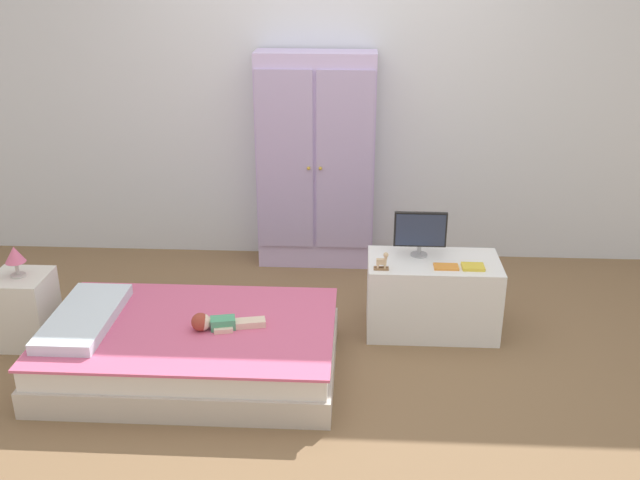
{
  "coord_description": "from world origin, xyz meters",
  "views": [
    {
      "loc": [
        0.18,
        -3.48,
        2.17
      ],
      "look_at": [
        -0.04,
        0.39,
        0.58
      ],
      "focal_mm": 40.56,
      "sensor_mm": 36.0,
      "label": 1
    }
  ],
  "objects_px": {
    "nightstand": "(24,309)",
    "book_orange": "(446,267)",
    "book_yellow": "(473,267)",
    "wardrobe": "(316,162)",
    "doll": "(214,323)",
    "table_lamp": "(15,256)",
    "tv_monitor": "(420,231)",
    "bed": "(192,348)",
    "rocking_horse_toy": "(383,262)",
    "tv_stand": "(432,295)"
  },
  "relations": [
    {
      "from": "table_lamp",
      "to": "book_orange",
      "type": "height_order",
      "value": "table_lamp"
    },
    {
      "from": "doll",
      "to": "bed",
      "type": "bearing_deg",
      "value": 167.19
    },
    {
      "from": "tv_stand",
      "to": "table_lamp",
      "type": "bearing_deg",
      "value": -173.33
    },
    {
      "from": "doll",
      "to": "table_lamp",
      "type": "height_order",
      "value": "table_lamp"
    },
    {
      "from": "doll",
      "to": "book_orange",
      "type": "xyz_separation_m",
      "value": [
        1.26,
        0.47,
        0.14
      ]
    },
    {
      "from": "bed",
      "to": "tv_monitor",
      "type": "bearing_deg",
      "value": 25.72
    },
    {
      "from": "wardrobe",
      "to": "tv_stand",
      "type": "height_order",
      "value": "wardrobe"
    },
    {
      "from": "bed",
      "to": "book_yellow",
      "type": "distance_m",
      "value": 1.64
    },
    {
      "from": "tv_monitor",
      "to": "book_yellow",
      "type": "relative_size",
      "value": 2.43
    },
    {
      "from": "wardrobe",
      "to": "book_orange",
      "type": "height_order",
      "value": "wardrobe"
    },
    {
      "from": "tv_stand",
      "to": "book_yellow",
      "type": "height_order",
      "value": "book_yellow"
    },
    {
      "from": "table_lamp",
      "to": "tv_monitor",
      "type": "height_order",
      "value": "tv_monitor"
    },
    {
      "from": "doll",
      "to": "nightstand",
      "type": "bearing_deg",
      "value": 166.26
    },
    {
      "from": "nightstand",
      "to": "tv_monitor",
      "type": "xyz_separation_m",
      "value": [
        2.29,
        0.35,
        0.4
      ]
    },
    {
      "from": "doll",
      "to": "wardrobe",
      "type": "xyz_separation_m",
      "value": [
        0.45,
        1.54,
        0.44
      ]
    },
    {
      "from": "bed",
      "to": "rocking_horse_toy",
      "type": "distance_m",
      "value": 1.16
    },
    {
      "from": "bed",
      "to": "rocking_horse_toy",
      "type": "bearing_deg",
      "value": 20.89
    },
    {
      "from": "nightstand",
      "to": "doll",
      "type": "bearing_deg",
      "value": -13.74
    },
    {
      "from": "tv_stand",
      "to": "rocking_horse_toy",
      "type": "height_order",
      "value": "rocking_horse_toy"
    },
    {
      "from": "tv_monitor",
      "to": "doll",
      "type": "bearing_deg",
      "value": -150.28
    },
    {
      "from": "nightstand",
      "to": "wardrobe",
      "type": "height_order",
      "value": "wardrobe"
    },
    {
      "from": "book_yellow",
      "to": "table_lamp",
      "type": "bearing_deg",
      "value": -175.95
    },
    {
      "from": "table_lamp",
      "to": "rocking_horse_toy",
      "type": "relative_size",
      "value": 1.73
    },
    {
      "from": "rocking_horse_toy",
      "to": "nightstand",
      "type": "bearing_deg",
      "value": -176.17
    },
    {
      "from": "rocking_horse_toy",
      "to": "book_orange",
      "type": "distance_m",
      "value": 0.37
    },
    {
      "from": "book_orange",
      "to": "tv_monitor",
      "type": "bearing_deg",
      "value": 130.69
    },
    {
      "from": "bed",
      "to": "book_orange",
      "type": "distance_m",
      "value": 1.5
    },
    {
      "from": "doll",
      "to": "rocking_horse_toy",
      "type": "height_order",
      "value": "rocking_horse_toy"
    },
    {
      "from": "tv_stand",
      "to": "rocking_horse_toy",
      "type": "distance_m",
      "value": 0.43
    },
    {
      "from": "doll",
      "to": "nightstand",
      "type": "distance_m",
      "value": 1.21
    },
    {
      "from": "tv_stand",
      "to": "book_orange",
      "type": "xyz_separation_m",
      "value": [
        0.06,
        -0.09,
        0.23
      ]
    },
    {
      "from": "wardrobe",
      "to": "book_orange",
      "type": "distance_m",
      "value": 1.38
    },
    {
      "from": "bed",
      "to": "book_yellow",
      "type": "bearing_deg",
      "value": 15.79
    },
    {
      "from": "doll",
      "to": "tv_monitor",
      "type": "xyz_separation_m",
      "value": [
        1.11,
        0.64,
        0.29
      ]
    },
    {
      "from": "wardrobe",
      "to": "tv_stand",
      "type": "bearing_deg",
      "value": -52.3
    },
    {
      "from": "book_orange",
      "to": "book_yellow",
      "type": "distance_m",
      "value": 0.15
    },
    {
      "from": "nightstand",
      "to": "book_yellow",
      "type": "height_order",
      "value": "book_yellow"
    },
    {
      "from": "tv_stand",
      "to": "rocking_horse_toy",
      "type": "relative_size",
      "value": 7.35
    },
    {
      "from": "tv_stand",
      "to": "book_orange",
      "type": "distance_m",
      "value": 0.26
    },
    {
      "from": "bed",
      "to": "nightstand",
      "type": "bearing_deg",
      "value": 166.14
    },
    {
      "from": "bed",
      "to": "book_yellow",
      "type": "relative_size",
      "value": 12.24
    },
    {
      "from": "nightstand",
      "to": "wardrobe",
      "type": "relative_size",
      "value": 0.28
    },
    {
      "from": "table_lamp",
      "to": "rocking_horse_toy",
      "type": "xyz_separation_m",
      "value": [
        2.07,
        0.14,
        -0.05
      ]
    },
    {
      "from": "book_yellow",
      "to": "tv_monitor",
      "type": "bearing_deg",
      "value": 150.62
    },
    {
      "from": "bed",
      "to": "nightstand",
      "type": "distance_m",
      "value": 1.07
    },
    {
      "from": "bed",
      "to": "rocking_horse_toy",
      "type": "height_order",
      "value": "rocking_horse_toy"
    },
    {
      "from": "doll",
      "to": "table_lamp",
      "type": "relative_size",
      "value": 2.14
    },
    {
      "from": "nightstand",
      "to": "book_orange",
      "type": "bearing_deg",
      "value": 4.3
    },
    {
      "from": "book_yellow",
      "to": "nightstand",
      "type": "bearing_deg",
      "value": -175.95
    },
    {
      "from": "rocking_horse_toy",
      "to": "book_yellow",
      "type": "xyz_separation_m",
      "value": [
        0.52,
        0.04,
        -0.04
      ]
    }
  ]
}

